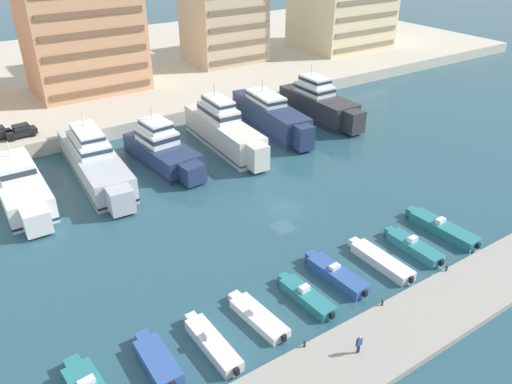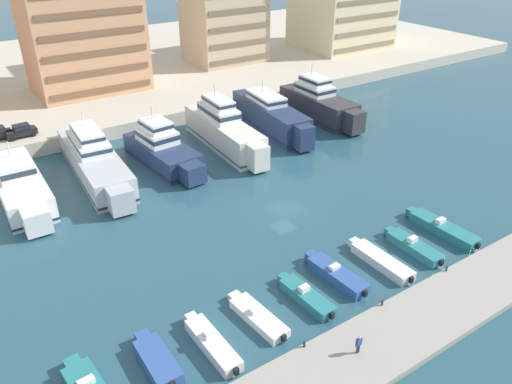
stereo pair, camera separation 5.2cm
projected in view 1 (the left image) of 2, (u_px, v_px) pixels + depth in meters
ground_plane at (284, 209)px, 57.05m from camera, size 400.00×400.00×0.00m
quay_promenade at (98, 70)px, 103.92m from camera, size 180.00×70.00×2.12m
pier_dock at (433, 313)px, 41.72m from camera, size 120.00×6.16×0.59m
yacht_white_left at (20, 186)px, 57.92m from camera, size 5.10×18.37×6.58m
yacht_silver_mid_left at (94, 160)px, 63.40m from camera, size 6.02×23.35×7.63m
yacht_navy_center_left at (162, 150)px, 66.42m from camera, size 6.13×16.41×7.64m
yacht_ivory_center at (224, 130)px, 71.20m from camera, size 5.16×20.42×8.67m
yacht_navy_center_right at (271, 116)px, 77.07m from camera, size 6.06×20.55×7.15m
yacht_charcoal_mid_right at (319, 104)px, 81.19m from camera, size 5.07×18.11×8.48m
motorboat_blue_left at (157, 360)px, 36.99m from camera, size 2.02×6.09×1.03m
motorboat_white_mid_left at (212, 343)px, 38.49m from camera, size 1.77×7.26×1.52m
motorboat_white_center_left at (258, 316)px, 41.22m from camera, size 2.34×6.96×1.12m
motorboat_teal_center at (306, 296)px, 43.33m from camera, size 1.99×6.74×1.36m
motorboat_blue_center_right at (336, 274)px, 45.83m from camera, size 2.24×7.44×1.38m
motorboat_white_mid_right at (381, 260)px, 47.77m from camera, size 1.88×7.81×0.92m
motorboat_teal_right at (414, 246)px, 49.75m from camera, size 1.80×7.11×1.44m
motorboat_teal_far_right at (442, 228)px, 52.56m from camera, size 2.24×8.77×1.52m
car_black_mid_left at (21, 131)px, 69.57m from camera, size 4.21×2.14×1.80m
apartment_block_mid_left at (82, 34)px, 84.94m from camera, size 18.88×13.76×20.90m
pedestrian_near_edge at (359, 343)px, 37.11m from camera, size 0.63×0.26×1.63m
bollard_west at (305, 343)px, 37.93m from camera, size 0.20×0.20×0.61m
bollard_west_mid at (383, 302)px, 41.98m from camera, size 0.20×0.20×0.61m
bollard_east_mid at (447, 268)px, 46.03m from camera, size 0.20×0.20×0.61m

